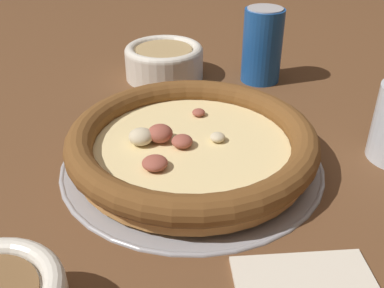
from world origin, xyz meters
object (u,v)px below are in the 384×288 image
object	(u,v)px
pizza_tray	(192,160)
bowl_near	(164,60)
beverage_can	(262,45)
pizza	(192,143)

from	to	relation	value
pizza_tray	bowl_near	world-z (taller)	bowl_near
bowl_near	beverage_can	xyz separation A→B (m)	(-0.01, 0.17, 0.03)
pizza_tray	pizza	distance (m)	0.03
pizza	beverage_can	distance (m)	0.29
pizza_tray	beverage_can	distance (m)	0.29
pizza	beverage_can	bearing A→B (deg)	162.67
bowl_near	beverage_can	distance (m)	0.17
pizza_tray	beverage_can	world-z (taller)	beverage_can
bowl_near	pizza_tray	bearing A→B (deg)	17.19
pizza_tray	pizza	xyz separation A→B (m)	(0.00, -0.00, 0.03)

